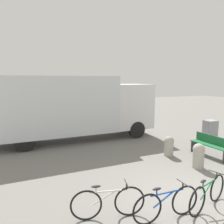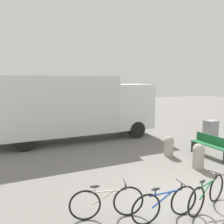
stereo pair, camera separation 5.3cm
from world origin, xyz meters
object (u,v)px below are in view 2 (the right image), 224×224
Objects in this scene: bollard_near_bench at (198,155)px; utility_box at (210,131)px; park_bench at (211,145)px; bicycle_near at (107,202)px; delivery_truck at (75,106)px; bicycle_far at (207,194)px; bicycle_middle at (165,204)px; bollard_far_bench at (169,145)px.

utility_box is (3.11, 2.50, 0.06)m from bollard_near_bench.
park_bench reaches higher than bicycle_near.
bollard_near_bench is at bearing -141.14° from utility_box.
delivery_truck is 7.57× the size of utility_box.
bicycle_far is 1.51× the size of utility_box.
delivery_truck is 7.61m from bicycle_middle.
bicycle_far is 2.63m from bollard_near_bench.
bicycle_near is 1.55× the size of utility_box.
bicycle_near is 2.06× the size of bollard_far_bench.
bollard_far_bench is at bearing 53.51° from bicycle_middle.
park_bench is (4.62, -4.64, -1.33)m from delivery_truck.
delivery_truck is 7.77m from bicycle_far.
utility_box is at bearing 37.80° from bicycle_middle.
bicycle_middle is 3.51m from bollard_near_bench.
bollard_far_bench is (3.08, -3.92, -1.38)m from delivery_truck.
delivery_truck is at bearing 128.19° from bollard_far_bench.
bicycle_middle is 1.58× the size of utility_box.
bicycle_near is 8.21m from utility_box.
bicycle_near is 2.48m from bicycle_far.
delivery_truck reaches higher than bicycle_far.
bollard_near_bench is at bearing 33.05° from bicycle_far.
bollard_near_bench reaches higher than bicycle_near.
delivery_truck reaches higher than bollard_near_bench.
bicycle_far is 3.83m from bollard_far_bench.
delivery_truck is 5.02× the size of bicycle_far.
park_bench is 1.02× the size of bicycle_far.
park_bench reaches higher than bicycle_middle.
bollard_near_bench is at bearing 36.18° from bicycle_middle.
bicycle_far is at bearing 128.05° from park_bench.
bicycle_middle is (-4.20, -2.82, -0.11)m from park_bench.
bollard_near_bench reaches higher than bicycle_middle.
bollard_near_bench is 3.99m from utility_box.
bollard_far_bench reaches higher than bicycle_middle.
utility_box is at bearing -50.63° from park_bench.
park_bench is at bearing 29.53° from bollard_near_bench.
bicycle_near is (-5.40, -2.27, -0.11)m from park_bench.
delivery_truck is 6.68m from park_bench.
park_bench reaches higher than bollard_far_bench.
bicycle_middle is at bearing 161.33° from bicycle_far.
utility_box is at bearing -26.34° from delivery_truck.
park_bench reaches higher than bicycle_far.
park_bench is 1.70m from bollard_far_bench.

